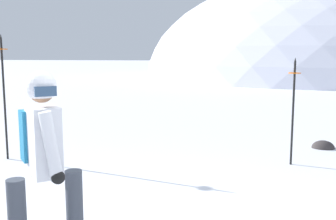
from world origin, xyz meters
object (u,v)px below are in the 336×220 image
piste_marker_near (4,89)px  rock_dark (323,148)px  snowboarder_main (44,165)px  piste_marker_far (293,104)px

piste_marker_near → rock_dark: piste_marker_near is taller
snowboarder_main → rock_dark: bearing=60.1°
snowboarder_main → piste_marker_near: (-2.61, 3.11, 0.33)m
piste_marker_far → rock_dark: piste_marker_far is taller
snowboarder_main → piste_marker_far: (2.31, 3.90, 0.12)m
piste_marker_near → snowboarder_main: bearing=-50.0°
snowboarder_main → rock_dark: size_ratio=3.87×
piste_marker_near → piste_marker_far: piste_marker_near is taller
snowboarder_main → piste_marker_far: size_ratio=0.94×
piste_marker_near → rock_dark: (5.65, 2.17, -1.25)m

